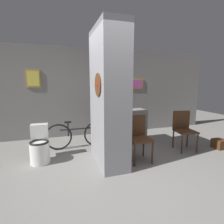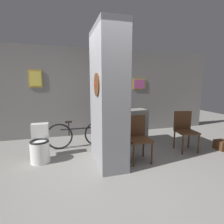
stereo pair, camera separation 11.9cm
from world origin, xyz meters
name	(u,v)px [view 1 (the left image)]	position (x,y,z in m)	size (l,w,h in m)	color
ground_plane	(123,175)	(0.00, 0.00, 0.00)	(14.00, 14.00, 0.00)	gray
wall_back	(92,92)	(0.00, 2.63, 1.30)	(8.00, 0.09, 2.60)	gray
pillar_center	(108,98)	(-0.08, 0.58, 1.30)	(0.53, 1.15, 2.60)	gray
counter_shelf	(124,127)	(0.64, 1.54, 0.45)	(1.13, 0.44, 0.89)	gray
toilet	(40,147)	(-1.40, 0.99, 0.32)	(0.38, 0.54, 0.74)	white
chair_near_pillar	(138,136)	(0.53, 0.49, 0.52)	(0.44, 0.44, 0.92)	#4C2D19
chair_by_doorway	(184,128)	(1.83, 0.70, 0.52)	(0.49, 0.49, 0.92)	#4C2D19
bicycle	(78,135)	(-0.57, 1.55, 0.33)	(1.55, 0.42, 0.68)	black
bottle_tall	(124,106)	(0.66, 1.62, 0.99)	(0.07, 0.07, 0.27)	#19598C
floor_crate	(219,144)	(2.72, 0.45, 0.11)	(0.28, 0.28, 0.22)	#4C2D19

